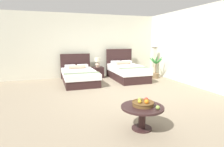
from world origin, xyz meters
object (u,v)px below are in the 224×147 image
table_lamp (98,62)px  potted_palm (156,71)px  loose_apple (158,108)px  bed_near_window (79,76)px  bed_near_corner (127,72)px  coffee_table (142,112)px  floor_lamp_corner (154,62)px  fruit_bowl (143,103)px  nightstand (98,72)px

table_lamp → potted_palm: potted_palm is taller
table_lamp → loose_apple: 5.38m
bed_near_window → bed_near_corner: bed_near_corner is taller
table_lamp → coffee_table: table_lamp is taller
coffee_table → floor_lamp_corner: size_ratio=0.59×
coffee_table → fruit_bowl: fruit_bowl is taller
fruit_bowl → bed_near_window: bearing=97.2°
coffee_table → loose_apple: bearing=-53.3°
fruit_bowl → potted_palm: (2.83, 4.14, -0.18)m
table_lamp → bed_near_corner: bearing=-35.2°
fruit_bowl → loose_apple: 0.30m
potted_palm → floor_lamp_corner: bearing=68.5°
loose_apple → floor_lamp_corner: (2.87, 4.90, 0.18)m
nightstand → loose_apple: 5.36m
coffee_table → fruit_bowl: bearing=42.5°
bed_near_window → nightstand: (0.96, 0.76, -0.04)m
bed_near_window → table_lamp: size_ratio=5.20×
bed_near_corner → loose_apple: 4.78m
table_lamp → potted_palm: (2.42, -0.96, -0.41)m
table_lamp → floor_lamp_corner: 2.66m
floor_lamp_corner → potted_palm: 0.64m
nightstand → potted_palm: (2.42, -0.94, 0.08)m
loose_apple → potted_palm: 5.15m
loose_apple → fruit_bowl: bearing=120.3°
nightstand → floor_lamp_corner: size_ratio=0.36×
nightstand → fruit_bowl: (-0.41, -5.08, 0.26)m
nightstand → floor_lamp_corner: floor_lamp_corner is taller
fruit_bowl → floor_lamp_corner: bearing=56.9°
fruit_bowl → floor_lamp_corner: (3.02, 4.64, 0.17)m
floor_lamp_corner → potted_palm: floor_lamp_corner is taller
coffee_table → floor_lamp_corner: floor_lamp_corner is taller
bed_near_corner → coffee_table: 4.61m
table_lamp → fruit_bowl: table_lamp is taller
bed_near_corner → table_lamp: 1.41m
floor_lamp_corner → potted_palm: size_ratio=1.32×
table_lamp → fruit_bowl: (-0.41, -5.10, -0.22)m
floor_lamp_corner → bed_near_corner: bearing=-168.2°
bed_near_window → potted_palm: size_ratio=2.11×
bed_near_corner → potted_palm: bearing=-7.9°
bed_near_corner → floor_lamp_corner: (1.50, 0.32, 0.34)m
bed_near_corner → floor_lamp_corner: size_ratio=1.57×
bed_near_window → fruit_bowl: 4.37m
nightstand → floor_lamp_corner: (2.61, -0.45, 0.43)m
table_lamp → floor_lamp_corner: (2.61, -0.47, -0.05)m
coffee_table → loose_apple: 0.33m
fruit_bowl → potted_palm: potted_palm is taller
table_lamp → fruit_bowl: size_ratio=1.00×
fruit_bowl → loose_apple: fruit_bowl is taller
coffee_table → potted_palm: size_ratio=0.78×
bed_near_window → loose_apple: (0.70, -4.59, 0.21)m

